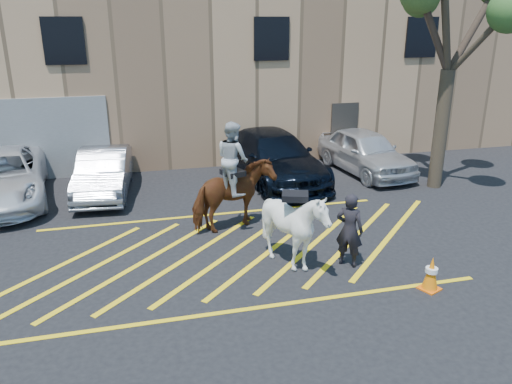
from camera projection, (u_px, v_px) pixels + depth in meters
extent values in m
plane|color=black|center=(230.00, 247.00, 12.21)|extent=(90.00, 90.00, 0.00)
imported|color=silver|center=(0.00, 177.00, 15.00)|extent=(3.22, 5.81, 1.54)
imported|color=#92959F|center=(104.00, 172.00, 15.71)|extent=(1.84, 4.38, 1.41)
imported|color=black|center=(274.00, 157.00, 17.01)|extent=(2.97, 5.90, 1.64)
imported|color=silver|center=(365.00, 151.00, 17.91)|extent=(2.35, 4.73, 1.55)
imported|color=black|center=(349.00, 230.00, 11.07)|extent=(0.74, 0.72, 1.71)
cube|color=tan|center=(175.00, 61.00, 22.04)|extent=(32.00, 10.00, 7.00)
cube|color=black|center=(64.00, 41.00, 16.13)|extent=(1.30, 0.08, 1.50)
cube|color=black|center=(272.00, 39.00, 17.76)|extent=(1.30, 0.08, 1.50)
cube|color=black|center=(422.00, 37.00, 19.15)|extent=(1.30, 0.08, 1.50)
cube|color=#38332D|center=(344.00, 131.00, 19.61)|extent=(1.10, 0.08, 2.20)
cube|color=yellow|center=(45.00, 273.00, 10.96)|extent=(4.20, 4.20, 0.01)
cube|color=yellow|center=(95.00, 267.00, 11.21)|extent=(4.20, 4.20, 0.01)
cube|color=yellow|center=(143.00, 262.00, 11.45)|extent=(4.20, 4.20, 0.01)
cube|color=yellow|center=(189.00, 257.00, 11.69)|extent=(4.20, 4.20, 0.01)
cube|color=yellow|center=(232.00, 252.00, 11.94)|extent=(4.20, 4.20, 0.01)
cube|color=yellow|center=(274.00, 247.00, 12.18)|extent=(4.20, 4.20, 0.01)
cube|color=yellow|center=(315.00, 243.00, 12.43)|extent=(4.20, 4.20, 0.01)
cube|color=yellow|center=(354.00, 238.00, 12.67)|extent=(4.20, 4.20, 0.01)
cube|color=yellow|center=(391.00, 234.00, 12.91)|extent=(4.20, 4.20, 0.01)
cube|color=yellow|center=(215.00, 214.00, 14.23)|extent=(9.50, 0.12, 0.01)
cube|color=yellow|center=(259.00, 308.00, 9.65)|extent=(9.50, 0.12, 0.01)
imported|color=brown|center=(233.00, 196.00, 12.98)|extent=(2.39, 1.73, 1.84)
imported|color=#A9ADB4|center=(233.00, 158.00, 12.64)|extent=(1.00, 1.11, 1.88)
cube|color=black|center=(233.00, 172.00, 12.77)|extent=(0.63, 0.69, 0.14)
imported|color=white|center=(294.00, 228.00, 10.95)|extent=(2.01, 2.13, 1.89)
cube|color=black|center=(295.00, 196.00, 10.70)|extent=(0.68, 0.62, 0.14)
cube|color=#FF620A|center=(429.00, 288.00, 10.32)|extent=(0.50, 0.50, 0.03)
cone|color=orange|center=(431.00, 273.00, 10.20)|extent=(0.32, 0.32, 0.70)
cylinder|color=white|center=(432.00, 270.00, 10.18)|extent=(0.25, 0.25, 0.10)
cylinder|color=#4B3F2D|center=(441.00, 130.00, 15.99)|extent=(0.44, 0.44, 3.80)
cylinder|color=#423528|center=(473.00, 29.00, 15.28)|extent=(1.76, 0.51, 2.68)
cylinder|color=#443629|center=(434.00, 35.00, 15.80)|extent=(0.33, 1.88, 2.34)
cylinder|color=#423228|center=(435.00, 34.00, 14.87)|extent=(1.40, 0.20, 2.39)
cylinder|color=#423728|center=(477.00, 44.00, 14.51)|extent=(0.78, 1.62, 1.96)
cylinder|color=#443729|center=(446.00, 22.00, 14.54)|extent=(1.16, 0.77, 3.11)
sphere|color=#3B642B|center=(510.00, 11.00, 13.63)|extent=(1.20, 1.20, 1.20)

